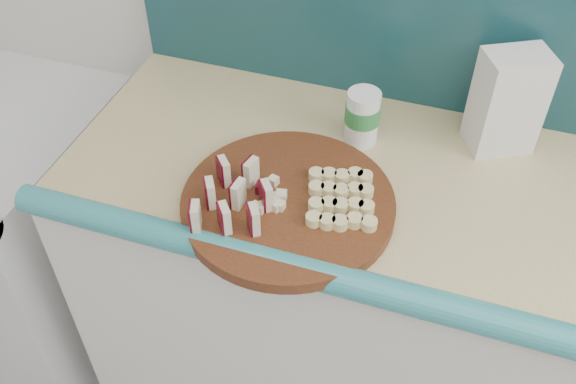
{
  "coord_description": "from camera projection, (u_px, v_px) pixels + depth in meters",
  "views": [
    {
      "loc": [
        -0.19,
        0.49,
        1.84
      ],
      "look_at": [
        -0.48,
        1.34,
        0.96
      ],
      "focal_mm": 40.0,
      "sensor_mm": 36.0,
      "label": 1
    }
  ],
  "objects": [
    {
      "name": "apple_wedges",
      "position": [
        233.0,
        197.0,
        1.24
      ],
      "size": [
        0.13,
        0.19,
        0.06
      ],
      "color": "beige",
      "rests_on": "cutting_board"
    },
    {
      "name": "canister",
      "position": [
        362.0,
        116.0,
        1.41
      ],
      "size": [
        0.08,
        0.08,
        0.13
      ],
      "rotation": [
        0.0,
        0.0,
        -0.11
      ],
      "color": "white",
      "rests_on": "kitchen_counter"
    },
    {
      "name": "apple_chunks",
      "position": [
        274.0,
        195.0,
        1.27
      ],
      "size": [
        0.06,
        0.07,
        0.02
      ],
      "color": "#FFF3CB",
      "rests_on": "cutting_board"
    },
    {
      "name": "porcelain_fixture",
      "position": [
        4.0,
        217.0,
        1.97
      ],
      "size": [
        0.7,
        0.72,
        0.84
      ],
      "color": "silver",
      "rests_on": "ground"
    },
    {
      "name": "flour_bag",
      "position": [
        507.0,
        102.0,
        1.36
      ],
      "size": [
        0.16,
        0.15,
        0.23
      ],
      "primitive_type": "cube",
      "rotation": [
        0.0,
        0.0,
        0.49
      ],
      "color": "silver",
      "rests_on": "kitchen_counter"
    },
    {
      "name": "cutting_board",
      "position": [
        288.0,
        204.0,
        1.29
      ],
      "size": [
        0.53,
        0.53,
        0.03
      ],
      "primitive_type": "cylinder",
      "rotation": [
        0.0,
        0.0,
        0.26
      ],
      "color": "#45210E",
      "rests_on": "kitchen_counter"
    },
    {
      "name": "kitchen_counter",
      "position": [
        528.0,
        346.0,
        1.59
      ],
      "size": [
        2.2,
        0.63,
        0.91
      ],
      "color": "white",
      "rests_on": "ground"
    },
    {
      "name": "banana_slices",
      "position": [
        341.0,
        198.0,
        1.27
      ],
      "size": [
        0.17,
        0.18,
        0.02
      ],
      "color": "beige",
      "rests_on": "cutting_board"
    }
  ]
}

